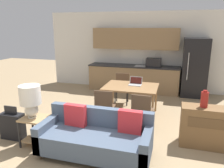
# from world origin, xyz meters

# --- Properties ---
(ground_plane) EXTENTS (20.00, 20.00, 0.00)m
(ground_plane) POSITION_xyz_m (0.00, 0.00, 0.00)
(ground_plane) COLOR #9E8460
(wall_back) EXTENTS (6.40, 0.07, 2.70)m
(wall_back) POSITION_xyz_m (0.00, 4.63, 1.35)
(wall_back) COLOR silver
(wall_back) RESTS_ON ground_plane
(kitchen_counter) EXTENTS (3.10, 0.65, 2.15)m
(kitchen_counter) POSITION_xyz_m (0.01, 4.33, 0.84)
(kitchen_counter) COLOR #8E704C
(kitchen_counter) RESTS_ON ground_plane
(refrigerator) EXTENTS (0.76, 0.70, 1.86)m
(refrigerator) POSITION_xyz_m (1.98, 4.25, 0.93)
(refrigerator) COLOR black
(refrigerator) RESTS_ON ground_plane
(dining_table) EXTENTS (1.31, 0.99, 0.76)m
(dining_table) POSITION_xyz_m (0.35, 2.12, 0.70)
(dining_table) COLOR olive
(dining_table) RESTS_ON ground_plane
(couch) EXTENTS (1.92, 0.80, 0.84)m
(couch) POSITION_xyz_m (0.13, 0.19, 0.33)
(couch) COLOR #3D2D1E
(couch) RESTS_ON ground_plane
(side_table) EXTENTS (0.45, 0.45, 0.55)m
(side_table) POSITION_xyz_m (-1.10, 0.20, 0.37)
(side_table) COLOR tan
(side_table) RESTS_ON ground_plane
(table_lamp) EXTENTS (0.38, 0.38, 0.62)m
(table_lamp) POSITION_xyz_m (-1.14, 0.19, 0.92)
(table_lamp) COLOR silver
(table_lamp) RESTS_ON side_table
(credenza) EXTENTS (1.19, 0.40, 0.78)m
(credenza) POSITION_xyz_m (2.13, 1.02, 0.39)
(credenza) COLOR brown
(credenza) RESTS_ON ground_plane
(vase) EXTENTS (0.13, 0.13, 0.32)m
(vase) POSITION_xyz_m (1.92, 1.02, 0.92)
(vase) COLOR maroon
(vase) RESTS_ON credenza
(dining_chair_near_left) EXTENTS (0.44, 0.44, 0.87)m
(dining_chair_near_left) POSITION_xyz_m (-0.07, 1.31, 0.50)
(dining_chair_near_left) COLOR brown
(dining_chair_near_left) RESTS_ON ground_plane
(dining_chair_near_right) EXTENTS (0.43, 0.43, 0.87)m
(dining_chair_near_right) POSITION_xyz_m (0.77, 1.24, 0.50)
(dining_chair_near_right) COLOR brown
(dining_chair_near_right) RESTS_ON ground_plane
(dining_chair_far_left) EXTENTS (0.47, 0.47, 0.87)m
(dining_chair_far_left) POSITION_xyz_m (-0.08, 2.96, 0.50)
(dining_chair_far_left) COLOR brown
(dining_chair_far_left) RESTS_ON ground_plane
(laptop) EXTENTS (0.32, 0.26, 0.20)m
(laptop) POSITION_xyz_m (0.43, 2.28, 0.81)
(laptop) COLOR #B7BABC
(laptop) RESTS_ON dining_table
(suitcase) EXTENTS (0.47, 0.22, 0.69)m
(suitcase) POSITION_xyz_m (-1.68, 0.27, 0.27)
(suitcase) COLOR black
(suitcase) RESTS_ON ground_plane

